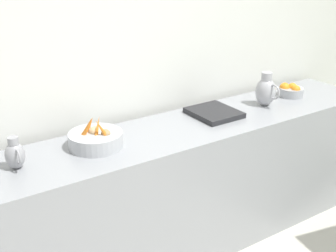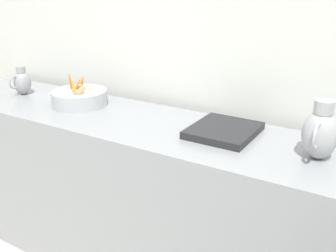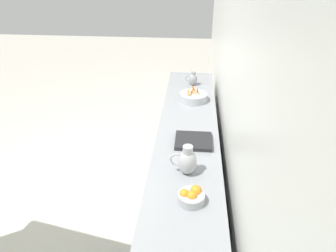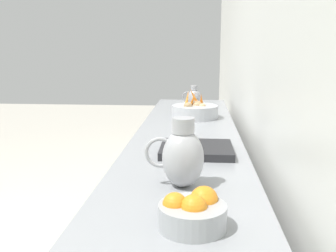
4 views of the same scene
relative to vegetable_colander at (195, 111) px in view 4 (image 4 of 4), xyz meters
name	(u,v)px [view 4 (image 4 of 4)]	position (x,y,z in m)	size (l,w,h in m)	color
tile_wall_left	(290,30)	(-0.37, 1.13, 0.51)	(0.10, 8.07, 3.00)	silver
prep_counter	(185,218)	(0.04, 0.63, -0.52)	(0.60, 3.16, 0.94)	gray
vegetable_colander	(195,111)	(0.00, 0.00, 0.00)	(0.33, 0.33, 0.21)	#ADAFB5
orange_bowl	(194,211)	(-0.01, 1.69, 0.00)	(0.19, 0.19, 0.11)	#9EA0A5
metal_pitcher_tall	(182,156)	(0.03, 1.37, 0.06)	(0.21, 0.15, 0.25)	#A3A3A8
metal_pitcher_short	(194,98)	(0.01, -0.48, 0.03)	(0.15, 0.11, 0.18)	#939399
counter_sink_basin	(196,149)	(-0.02, 0.92, -0.03)	(0.34, 0.30, 0.04)	#232326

